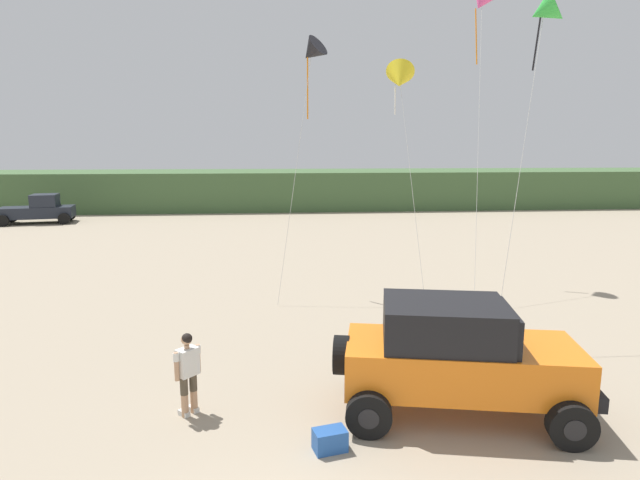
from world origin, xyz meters
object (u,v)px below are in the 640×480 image
Objects in this scene: kite_yellow_diamond at (482,1)px; kite_orange_streamer at (544,11)px; kite_blue_swept at (312,52)px; cooler_box at (330,440)px; person_watching at (188,369)px; distant_pickup at (39,210)px; kite_red_delta at (400,79)px; jeep at (458,355)px.

kite_orange_streamer is (-0.50, -5.81, -1.75)m from kite_yellow_diamond.
cooler_box is at bearing -92.51° from kite_blue_swept.
person_watching is 2.98× the size of cooler_box.
kite_blue_swept reaches higher than person_watching.
distant_pickup is 30.79m from kite_yellow_diamond.
kite_orange_streamer is (23.50, -22.51, 7.88)m from distant_pickup.
kite_red_delta is at bearing -41.18° from distant_pickup.
distant_pickup reaches higher than person_watching.
cooler_box is (-2.59, -1.06, -1.01)m from jeep.
jeep is at bearing -54.79° from distant_pickup.
kite_yellow_diamond is (9.62, 10.64, 9.63)m from person_watching.
kite_yellow_diamond reaches higher than kite_blue_swept.
distant_pickup is at bearing 133.74° from kite_blue_swept.
kite_orange_streamer is at bearing -94.92° from kite_yellow_diamond.
kite_yellow_diamond is (24.00, -16.70, 9.63)m from distant_pickup.
kite_orange_streamer is at bearing -35.28° from kite_blue_swept.
kite_red_delta is at bearing 56.20° from person_watching.
kite_red_delta is (-3.39, -1.33, -3.01)m from kite_yellow_diamond.
kite_yellow_diamond is 6.09m from kite_orange_streamer.
kite_blue_swept is at bearing -46.26° from distant_pickup.
kite_yellow_diamond is at bearing 46.57° from cooler_box.
cooler_box is at bearing -157.82° from jeep.
kite_red_delta reaches higher than cooler_box.
kite_orange_streamer reaches higher than distant_pickup.
jeep reaches higher than distant_pickup.
distant_pickup is 28.18m from kite_red_delta.
kite_blue_swept is at bearing 71.34° from person_watching.
kite_red_delta is at bearing -158.58° from kite_yellow_diamond.
kite_orange_streamer is 1.04× the size of kite_blue_swept.
jeep reaches higher than person_watching.
kite_yellow_diamond is at bearing -34.83° from distant_pickup.
kite_blue_swept reaches higher than cooler_box.
kite_yellow_diamond is 4.72m from kite_red_delta.
jeep is 0.56× the size of kite_blue_swept.
kite_orange_streamer is 7.42m from kite_blue_swept.
person_watching is (-5.20, 0.41, -0.26)m from jeep.
kite_yellow_diamond reaches higher than person_watching.
jeep is 2.98m from cooler_box.
cooler_box is 0.05× the size of kite_yellow_diamond.
person_watching is 0.20× the size of kite_red_delta.
jeep is at bearing -4.50° from person_watching.
person_watching is 0.18× the size of kite_orange_streamer.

